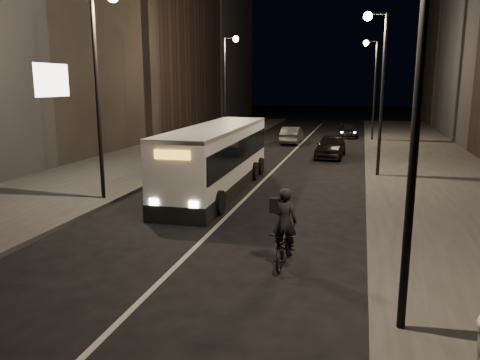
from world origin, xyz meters
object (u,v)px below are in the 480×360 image
Objects in this scene: streetlight_right_near at (405,53)px; streetlight_right_mid at (378,73)px; car_far at (349,131)px; streetlight_left_far at (228,76)px; streetlight_right_far at (372,77)px; city_bus at (217,156)px; streetlight_left_near at (102,70)px; cyclist_on_bicycle at (285,240)px; car_near at (331,146)px; car_mid at (292,135)px.

streetlight_right_mid is (0.00, 16.00, 0.00)m from streetlight_right_near.
car_far is (-1.73, 18.66, -4.80)m from streetlight_right_mid.
streetlight_left_far is (-10.66, 26.00, 0.00)m from streetlight_right_near.
city_bus is at bearing -108.39° from streetlight_right_far.
streetlight_left_near reaches higher than cyclist_on_bicycle.
cyclist_on_bicycle is at bearing -94.94° from streetlight_right_far.
streetlight_right_near is 1.00× the size of streetlight_left_near.
cyclist_on_bicycle is 19.37m from car_near.
car_near is (4.37, 11.19, -0.86)m from city_bus.
streetlight_left_near is 17.10m from car_near.
city_bus is 2.67× the size of car_mid.
city_bus is 17.92m from car_mid.
streetlight_right_far is 1.00× the size of streetlight_left_near.
streetlight_right_far is at bearing -62.72° from car_far.
car_mid is (4.53, 21.03, -4.68)m from streetlight_left_near.
streetlight_left_far is 1.96× the size of car_mid.
streetlight_left_near is at bearing -113.96° from streetlight_right_far.
city_bus is (-6.93, -20.85, -3.75)m from streetlight_right_far.
streetlight_right_near is 30.04m from car_mid.
streetlight_left_far is 24.87m from cyclist_on_bicycle.
cyclist_on_bicycle is at bearing -100.90° from streetlight_right_mid.
cyclist_on_bicycle is (8.15, -23.03, -4.63)m from streetlight_left_far.
car_near is at bearing 67.54° from city_bus.
car_far is (5.20, 23.51, -1.05)m from city_bus.
car_near is (-2.57, 6.34, -4.61)m from streetlight_right_mid.
streetlight_right_far is at bearing 87.29° from cyclist_on_bicycle.
car_near is at bearing 96.55° from streetlight_right_near.
streetlight_right_far is at bearing 90.00° from streetlight_right_mid.
streetlight_left_far is 10.01m from car_near.
streetlight_right_near is 1.00× the size of streetlight_right_far.
streetlight_right_near is 1.00× the size of streetlight_right_mid.
streetlight_right_far is 11.01m from car_near.
streetlight_right_far is 1.85× the size of car_near.
cyclist_on_bicycle is at bearing -62.76° from city_bus.
cyclist_on_bicycle reaches higher than car_near.
streetlight_left_far reaches higher than cyclist_on_bicycle.
streetlight_right_mid and streetlight_left_far have the same top height.
cyclist_on_bicycle is (4.42, -8.18, -0.88)m from city_bus.
city_bus is at bearing 120.61° from cyclist_on_bicycle.
streetlight_left_near is 1.00× the size of streetlight_left_far.
streetlight_right_mid reaches higher than car_near.
car_near is (-0.06, 19.37, 0.02)m from cyclist_on_bicycle.
streetlight_left_far reaches higher than car_near.
city_bus is (-6.93, -4.85, -3.75)m from streetlight_right_mid.
car_mid reaches higher than car_far.
streetlight_left_far is at bearing -150.64° from streetlight_right_far.
city_bus is at bearing -145.03° from streetlight_right_mid.
car_near reaches higher than car_far.
city_bus reaches higher than car_far.
streetlight_right_far reaches higher than cyclist_on_bicycle.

